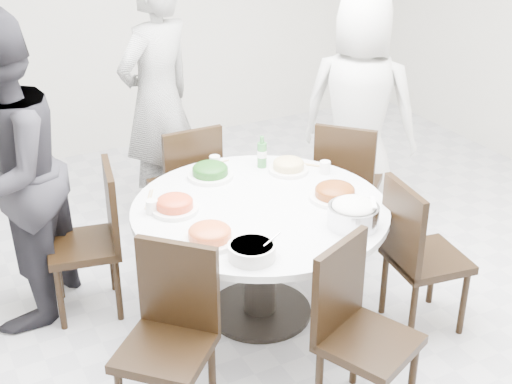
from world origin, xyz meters
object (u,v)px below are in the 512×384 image
dining_table (260,261)px  chair_s (370,339)px  chair_sw (165,347)px  soup_bowl (252,251)px  diner_right (359,112)px  beverage_bottle (262,152)px  diner_middle (158,101)px  rice_bowl (353,216)px  chair_n (184,184)px  chair_nw (83,243)px  chair_ne (348,181)px  diner_left (5,176)px  chair_se (427,256)px

dining_table → chair_s: chair_s is taller
chair_sw → soup_bowl: chair_sw is taller
diner_right → beverage_bottle: (-0.96, -0.28, -0.02)m
soup_bowl → chair_s: bearing=-56.2°
chair_sw → chair_s: same height
dining_table → beverage_bottle: size_ratio=7.05×
dining_table → soup_bowl: size_ratio=6.06×
diner_right → diner_middle: size_ratio=0.92×
rice_bowl → chair_n: bearing=105.5°
chair_nw → soup_bowl: (0.61, -1.03, 0.31)m
chair_nw → diner_middle: (0.86, 0.93, 0.48)m
chair_ne → chair_s: size_ratio=1.00×
chair_s → beverage_bottle: size_ratio=4.47×
diner_right → diner_left: bearing=48.5°
chair_nw → diner_left: (-0.36, 0.15, 0.46)m
chair_n → chair_sw: size_ratio=1.00×
diner_middle → beverage_bottle: size_ratio=8.99×
diner_middle → diner_left: size_ratio=1.02×
diner_middle → rice_bowl: diner_middle is taller
chair_nw → beverage_bottle: beverage_bottle is taller
diner_left → rice_bowl: size_ratio=6.61×
chair_nw → diner_left: bearing=-100.7°
chair_ne → chair_nw: (-1.92, 0.03, 0.00)m
chair_sw → beverage_bottle: beverage_bottle is taller
soup_bowl → beverage_bottle: 1.13m
chair_s → chair_n: bearing=70.3°
chair_se → rice_bowl: chair_se is taller
rice_bowl → soup_bowl: rice_bowl is taller
diner_left → chair_se: bearing=95.1°
chair_s → chair_nw: bearing=98.8°
chair_s → diner_right: diner_right is taller
chair_s → diner_middle: 2.55m
chair_sw → chair_s: 0.99m
diner_right → rice_bowl: 1.51m
dining_table → chair_n: (-0.07, 1.01, 0.10)m
chair_se → chair_n: bearing=38.2°
chair_ne → chair_sw: bearing=78.7°
rice_bowl → diner_middle: bearing=101.6°
diner_left → beverage_bottle: (1.56, -0.21, -0.08)m
diner_middle → beverage_bottle: bearing=84.2°
chair_se → diner_right: bearing=-8.9°
chair_se → rice_bowl: 0.60m
chair_s → soup_bowl: chair_s is taller
beverage_bottle → diner_left: bearing=172.4°
chair_se → diner_middle: diner_middle is taller
chair_se → diner_middle: 2.26m
diner_right → beverage_bottle: 1.00m
dining_table → chair_n: bearing=93.7°
dining_table → diner_middle: (-0.06, 1.48, 0.58)m
diner_middle → soup_bowl: diner_middle is taller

